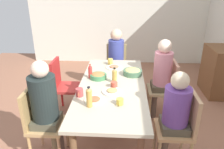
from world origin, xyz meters
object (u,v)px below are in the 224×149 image
object	(u,v)px
cup_2	(114,85)
bottle_0	(89,97)
person_3	(175,111)
plate_2	(95,100)
bottle_2	(114,76)
chair_2	(166,86)
plate_0	(114,67)
plate_1	(112,91)
cup_3	(79,92)
chair_0	(40,120)
bottle_1	(90,71)
chair_4	(116,65)
bowl_1	(98,76)
cup_0	(110,62)
cup_1	(120,102)
side_cabinet	(218,71)
person_0	(45,103)
person_4	(116,56)
chair_3	(181,125)
person_2	(162,73)
chair_1	(63,83)
bowl_0	(133,72)
dining_table	(112,91)

from	to	relation	value
cup_2	bottle_0	xyz separation A→B (m)	(0.47, -0.24, 0.07)
person_3	plate_2	distance (m)	0.90
person_3	bottle_2	xyz separation A→B (m)	(-0.58, -0.69, 0.16)
person_3	bottle_2	world-z (taller)	person_3
chair_2	plate_0	distance (m)	0.86
plate_1	cup_3	world-z (taller)	cup_3
chair_0	bottle_1	distance (m)	0.93
plate_0	bottle_2	distance (m)	0.53
chair_2	bottle_2	xyz separation A→B (m)	(0.41, -0.78, 0.33)
chair_4	bowl_1	xyz separation A→B (m)	(1.16, -0.20, 0.27)
person_3	cup_0	xyz separation A→B (m)	(-1.26, -0.79, 0.11)
cup_1	cup_3	world-z (taller)	cup_3
person_3	side_cabinet	world-z (taller)	person_3
person_0	bottle_1	xyz separation A→B (m)	(-0.71, 0.40, 0.10)
cup_3	plate_1	bearing A→B (deg)	107.93
chair_0	person_0	size ratio (longest dim) A/B	0.72
person_4	bottle_1	bearing A→B (deg)	-16.63
chair_3	person_4	world-z (taller)	person_4
plate_0	person_2	bearing A→B (deg)	80.78
person_0	person_4	size ratio (longest dim) A/B	1.02
person_3	plate_1	bearing A→B (deg)	-112.85
chair_3	plate_2	bearing A→B (deg)	-94.25
chair_1	chair_0	bearing A→B (deg)	0.00
person_3	cup_1	distance (m)	0.61
plate_1	bowl_0	bearing A→B (deg)	154.73
chair_3	plate_1	world-z (taller)	chair_3
chair_4	cup_1	size ratio (longest dim) A/B	7.86
bowl_1	bottle_2	size ratio (longest dim) A/B	1.09
bottle_0	dining_table	bearing A→B (deg)	158.61
plate_0	bowl_1	size ratio (longest dim) A/B	1.12
chair_2	chair_0	bearing A→B (deg)	-58.58
cup_0	bowl_0	bearing A→B (deg)	40.92
cup_2	cup_1	bearing A→B (deg)	11.62
cup_0	bottle_0	size ratio (longest dim) A/B	0.49
cup_2	chair_3	bearing A→B (deg)	61.36
plate_0	bottle_2	size ratio (longest dim) A/B	1.22
dining_table	bowl_1	size ratio (longest dim) A/B	8.57
dining_table	person_3	world-z (taller)	person_3
chair_1	chair_2	distance (m)	1.62
bowl_1	cup_3	world-z (taller)	cup_3
plate_1	cup_3	bearing A→B (deg)	-72.07
chair_1	side_cabinet	bearing A→B (deg)	106.73
plate_1	bowl_1	bearing A→B (deg)	-151.66
chair_3	bowl_1	size ratio (longest dim) A/B	3.90
plate_2	cup_2	distance (m)	0.41
person_2	person_4	bearing A→B (deg)	-137.50
chair_3	plate_0	xyz separation A→B (m)	(-1.10, -0.81, 0.25)
chair_3	bottle_0	distance (m)	1.08
plate_0	cup_0	world-z (taller)	cup_0
plate_0	cup_1	bearing A→B (deg)	6.11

